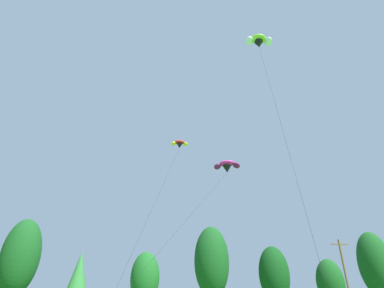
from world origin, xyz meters
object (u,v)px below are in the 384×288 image
object	(u,v)px
utility_pole	(346,278)
parafoil_kite_high_red_yellow	(179,144)
parafoil_kite_mid_lime_white	(259,41)
parafoil_kite_far_magenta	(227,166)

from	to	relation	value
utility_pole	parafoil_kite_high_red_yellow	distance (m)	26.30
utility_pole	parafoil_kite_mid_lime_white	xyz separation A→B (m)	(-13.99, -17.65, 20.09)
parafoil_kite_mid_lime_white	utility_pole	bearing A→B (deg)	51.59
parafoil_kite_mid_lime_white	parafoil_kite_far_magenta	size ratio (longest dim) A/B	1.45
parafoil_kite_high_red_yellow	parafoil_kite_far_magenta	world-z (taller)	parafoil_kite_high_red_yellow
utility_pole	parafoil_kite_mid_lime_white	bearing A→B (deg)	-128.41
parafoil_kite_high_red_yellow	parafoil_kite_far_magenta	xyz separation A→B (m)	(5.94, -0.22, -2.92)
utility_pole	parafoil_kite_high_red_yellow	world-z (taller)	parafoil_kite_high_red_yellow
utility_pole	parafoil_kite_far_magenta	distance (m)	19.96
parafoil_kite_far_magenta	utility_pole	bearing A→B (deg)	16.20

